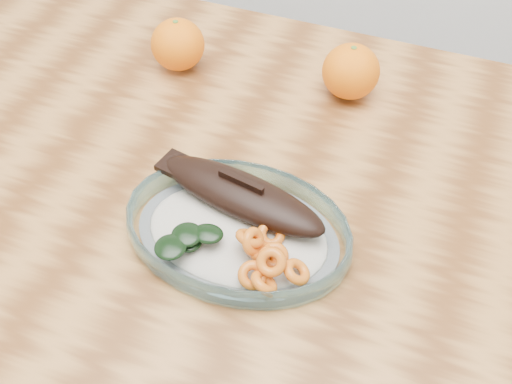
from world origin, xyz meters
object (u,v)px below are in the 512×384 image
dining_table (215,230)px  plated_meal (238,227)px  orange_left (178,44)px  orange_right (351,71)px

dining_table → plated_meal: plated_meal is taller
dining_table → orange_left: orange_left is taller
orange_right → orange_left: bearing=-174.1°
orange_left → plated_meal: bearing=-53.1°
dining_table → orange_right: 0.30m
dining_table → orange_left: bearing=124.7°
orange_left → orange_right: 0.26m
orange_left → orange_right: bearing=5.9°
dining_table → orange_right: (0.12, 0.24, 0.14)m
dining_table → orange_right: orange_right is taller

